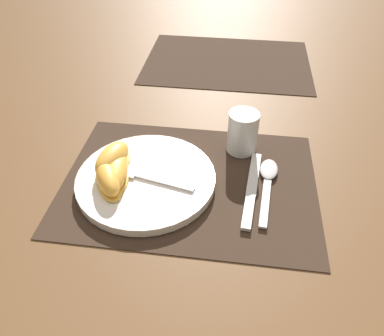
{
  "coord_description": "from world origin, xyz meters",
  "views": [
    {
      "loc": [
        0.07,
        -0.51,
        0.49
      ],
      "look_at": [
        0.0,
        0.01,
        0.02
      ],
      "focal_mm": 35.0,
      "sensor_mm": 36.0,
      "label": 1
    }
  ],
  "objects_px": {
    "knife": "(251,190)",
    "juice_glass": "(242,134)",
    "plate": "(146,179)",
    "citrus_wedge_0": "(112,161)",
    "citrus_wedge_1": "(115,171)",
    "spoon": "(268,178)",
    "fork": "(140,175)",
    "citrus_wedge_2": "(108,179)"
  },
  "relations": [
    {
      "from": "juice_glass",
      "to": "citrus_wedge_1",
      "type": "height_order",
      "value": "juice_glass"
    },
    {
      "from": "citrus_wedge_1",
      "to": "fork",
      "type": "bearing_deg",
      "value": 9.55
    },
    {
      "from": "citrus_wedge_2",
      "to": "fork",
      "type": "bearing_deg",
      "value": 32.77
    },
    {
      "from": "juice_glass",
      "to": "citrus_wedge_1",
      "type": "relative_size",
      "value": 0.69
    },
    {
      "from": "plate",
      "to": "fork",
      "type": "height_order",
      "value": "fork"
    },
    {
      "from": "knife",
      "to": "juice_glass",
      "type": "bearing_deg",
      "value": 100.83
    },
    {
      "from": "juice_glass",
      "to": "citrus_wedge_2",
      "type": "height_order",
      "value": "juice_glass"
    },
    {
      "from": "citrus_wedge_1",
      "to": "citrus_wedge_2",
      "type": "height_order",
      "value": "citrus_wedge_2"
    },
    {
      "from": "knife",
      "to": "citrus_wedge_2",
      "type": "bearing_deg",
      "value": -171.91
    },
    {
      "from": "plate",
      "to": "citrus_wedge_0",
      "type": "bearing_deg",
      "value": 168.19
    },
    {
      "from": "spoon",
      "to": "fork",
      "type": "xyz_separation_m",
      "value": [
        -0.24,
        -0.04,
        0.01
      ]
    },
    {
      "from": "juice_glass",
      "to": "fork",
      "type": "height_order",
      "value": "juice_glass"
    },
    {
      "from": "plate",
      "to": "citrus_wedge_1",
      "type": "bearing_deg",
      "value": -170.23
    },
    {
      "from": "juice_glass",
      "to": "spoon",
      "type": "bearing_deg",
      "value": -58.11
    },
    {
      "from": "plate",
      "to": "spoon",
      "type": "height_order",
      "value": "plate"
    },
    {
      "from": "spoon",
      "to": "fork",
      "type": "distance_m",
      "value": 0.24
    },
    {
      "from": "juice_glass",
      "to": "knife",
      "type": "xyz_separation_m",
      "value": [
        0.02,
        -0.12,
        -0.04
      ]
    },
    {
      "from": "citrus_wedge_0",
      "to": "citrus_wedge_1",
      "type": "bearing_deg",
      "value": -63.04
    },
    {
      "from": "plate",
      "to": "knife",
      "type": "relative_size",
      "value": 1.28
    },
    {
      "from": "plate",
      "to": "fork",
      "type": "bearing_deg",
      "value": -169.2
    },
    {
      "from": "spoon",
      "to": "citrus_wedge_1",
      "type": "bearing_deg",
      "value": -170.33
    },
    {
      "from": "knife",
      "to": "fork",
      "type": "xyz_separation_m",
      "value": [
        -0.21,
        -0.0,
        0.02
      ]
    },
    {
      "from": "spoon",
      "to": "citrus_wedge_1",
      "type": "height_order",
      "value": "citrus_wedge_1"
    },
    {
      "from": "plate",
      "to": "citrus_wedge_0",
      "type": "distance_m",
      "value": 0.07
    },
    {
      "from": "fork",
      "to": "citrus_wedge_1",
      "type": "relative_size",
      "value": 1.44
    },
    {
      "from": "knife",
      "to": "citrus_wedge_0",
      "type": "xyz_separation_m",
      "value": [
        -0.26,
        0.01,
        0.03
      ]
    },
    {
      "from": "citrus_wedge_2",
      "to": "juice_glass",
      "type": "bearing_deg",
      "value": 34.36
    },
    {
      "from": "fork",
      "to": "citrus_wedge_0",
      "type": "height_order",
      "value": "citrus_wedge_0"
    },
    {
      "from": "plate",
      "to": "juice_glass",
      "type": "bearing_deg",
      "value": 35.85
    },
    {
      "from": "citrus_wedge_0",
      "to": "plate",
      "type": "bearing_deg",
      "value": -11.81
    },
    {
      "from": "juice_glass",
      "to": "plate",
      "type": "bearing_deg",
      "value": -144.15
    },
    {
      "from": "citrus_wedge_0",
      "to": "citrus_wedge_1",
      "type": "distance_m",
      "value": 0.03
    },
    {
      "from": "spoon",
      "to": "citrus_wedge_1",
      "type": "relative_size",
      "value": 1.4
    },
    {
      "from": "fork",
      "to": "citrus_wedge_0",
      "type": "bearing_deg",
      "value": 164.51
    },
    {
      "from": "plate",
      "to": "citrus_wedge_2",
      "type": "distance_m",
      "value": 0.07
    },
    {
      "from": "fork",
      "to": "plate",
      "type": "bearing_deg",
      "value": 10.8
    },
    {
      "from": "juice_glass",
      "to": "fork",
      "type": "bearing_deg",
      "value": -145.21
    },
    {
      "from": "spoon",
      "to": "citrus_wedge_1",
      "type": "xyz_separation_m",
      "value": [
        -0.28,
        -0.05,
        0.03
      ]
    },
    {
      "from": "juice_glass",
      "to": "spoon",
      "type": "distance_m",
      "value": 0.11
    },
    {
      "from": "fork",
      "to": "citrus_wedge_1",
      "type": "distance_m",
      "value": 0.05
    },
    {
      "from": "juice_glass",
      "to": "citrus_wedge_0",
      "type": "distance_m",
      "value": 0.26
    },
    {
      "from": "plate",
      "to": "knife",
      "type": "bearing_deg",
      "value": 0.76
    }
  ]
}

